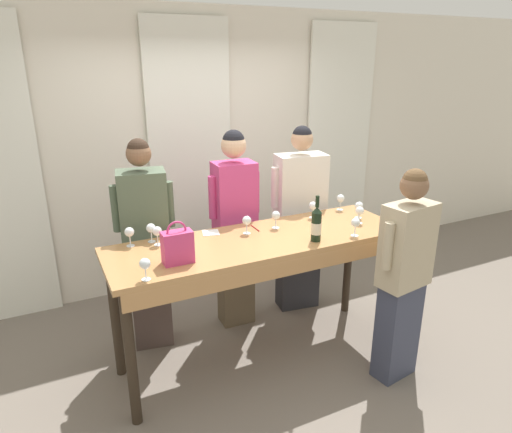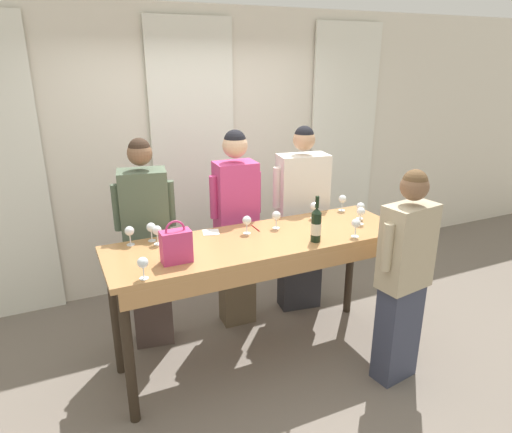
{
  "view_description": "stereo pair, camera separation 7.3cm",
  "coord_description": "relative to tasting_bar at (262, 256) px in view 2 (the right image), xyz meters",
  "views": [
    {
      "loc": [
        -1.42,
        -2.82,
        2.32
      ],
      "look_at": [
        0.0,
        0.07,
        1.19
      ],
      "focal_mm": 32.0,
      "sensor_mm": 36.0,
      "label": 1
    },
    {
      "loc": [
        -1.35,
        -2.85,
        2.32
      ],
      "look_at": [
        0.0,
        0.07,
        1.19
      ],
      "focal_mm": 32.0,
      "sensor_mm": 36.0,
      "label": 2
    }
  ],
  "objects": [
    {
      "name": "wine_bottle",
      "position": [
        0.35,
        -0.19,
        0.26
      ],
      "size": [
        0.08,
        0.08,
        0.34
      ],
      "color": "black",
      "rests_on": "tasting_bar"
    },
    {
      "name": "wine_glass_center_left",
      "position": [
        -0.05,
        0.16,
        0.24
      ],
      "size": [
        0.07,
        0.07,
        0.14
      ],
      "color": "white",
      "rests_on": "tasting_bar"
    },
    {
      "name": "wine_glass_front_mid",
      "position": [
        0.87,
        -0.04,
        0.24
      ],
      "size": [
        0.07,
        0.07,
        0.14
      ],
      "color": "white",
      "rests_on": "tasting_bar"
    },
    {
      "name": "wine_glass_center_mid",
      "position": [
        0.6,
        0.24,
        0.24
      ],
      "size": [
        0.07,
        0.07,
        0.14
      ],
      "color": "white",
      "rests_on": "tasting_bar"
    },
    {
      "name": "wine_glass_back_right",
      "position": [
        -0.72,
        0.24,
        0.24
      ],
      "size": [
        0.07,
        0.07,
        0.14
      ],
      "color": "white",
      "rests_on": "tasting_bar"
    },
    {
      "name": "wine_glass_front_right",
      "position": [
        0.93,
        0.32,
        0.24
      ],
      "size": [
        0.07,
        0.07,
        0.14
      ],
      "color": "white",
      "rests_on": "tasting_bar"
    },
    {
      "name": "wine_glass_back_left",
      "position": [
        -0.74,
        0.32,
        0.24
      ],
      "size": [
        0.07,
        0.07,
        0.14
      ],
      "color": "white",
      "rests_on": "tasting_bar"
    },
    {
      "name": "wine_glass_front_left",
      "position": [
        0.21,
        0.17,
        0.24
      ],
      "size": [
        0.07,
        0.07,
        0.14
      ],
      "color": "white",
      "rests_on": "tasting_bar"
    },
    {
      "name": "guest_cream_sweater",
      "position": [
        0.7,
        0.61,
        -0.01
      ],
      "size": [
        0.56,
        0.3,
        1.76
      ],
      "color": "#28282D",
      "rests_on": "ground_plane"
    },
    {
      "name": "wine_glass_near_host",
      "position": [
        -0.92,
        -0.27,
        0.24
      ],
      "size": [
        0.07,
        0.07,
        0.14
      ],
      "color": "white",
      "rests_on": "tasting_bar"
    },
    {
      "name": "curtain_panel_right",
      "position": [
        1.82,
        1.59,
        0.44
      ],
      "size": [
        0.86,
        0.03,
        2.69
      ],
      "color": "white",
      "rests_on": "ground_plane"
    },
    {
      "name": "handbag",
      "position": [
        -0.67,
        -0.12,
        0.25
      ],
      "size": [
        0.2,
        0.11,
        0.29
      ],
      "color": "#C63870",
      "rests_on": "tasting_bar"
    },
    {
      "name": "pen",
      "position": [
        0.06,
        0.23,
        0.14
      ],
      "size": [
        0.01,
        0.14,
        0.01
      ],
      "color": "maroon",
      "rests_on": "tasting_bar"
    },
    {
      "name": "wall_back",
      "position": [
        0.0,
        1.66,
        0.49
      ],
      "size": [
        12.0,
        0.06,
        2.8
      ],
      "color": "silver",
      "rests_on": "ground_plane"
    },
    {
      "name": "napkin",
      "position": [
        -0.29,
        0.3,
        0.14
      ],
      "size": [
        0.15,
        0.15,
        0.0
      ],
      "color": "white",
      "rests_on": "tasting_bar"
    },
    {
      "name": "curtain_panel_center",
      "position": [
        0.0,
        1.59,
        0.44
      ],
      "size": [
        0.86,
        0.03,
        2.69
      ],
      "color": "white",
      "rests_on": "ground_plane"
    },
    {
      "name": "guest_olive_jacket",
      "position": [
        -0.73,
        0.61,
        -0.01
      ],
      "size": [
        0.48,
        0.31,
        1.75
      ],
      "color": "#473833",
      "rests_on": "ground_plane"
    },
    {
      "name": "ground_plane",
      "position": [
        0.0,
        0.03,
        -0.91
      ],
      "size": [
        18.0,
        18.0,
        0.0
      ],
      "primitive_type": "plane",
      "color": "#70665B"
    },
    {
      "name": "tasting_bar",
      "position": [
        0.0,
        0.0,
        0.0
      ],
      "size": [
        2.27,
        0.71,
        1.04
      ],
      "color": "#B27F4C",
      "rests_on": "ground_plane"
    },
    {
      "name": "guest_pink_top",
      "position": [
        0.05,
        0.61,
        0.02
      ],
      "size": [
        0.46,
        0.26,
        1.77
      ],
      "color": "brown",
      "rests_on": "ground_plane"
    },
    {
      "name": "wine_glass_center_right",
      "position": [
        0.95,
        0.07,
        0.24
      ],
      "size": [
        0.07,
        0.07,
        0.14
      ],
      "color": "white",
      "rests_on": "tasting_bar"
    },
    {
      "name": "wine_glass_by_bottle",
      "position": [
        0.66,
        -0.24,
        0.24
      ],
      "size": [
        0.07,
        0.07,
        0.14
      ],
      "color": "white",
      "rests_on": "tasting_bar"
    },
    {
      "name": "host_pouring",
      "position": [
        0.83,
        -0.62,
        -0.07
      ],
      "size": [
        0.49,
        0.27,
        1.62
      ],
      "color": "#383D51",
      "rests_on": "ground_plane"
    },
    {
      "name": "wine_glass_back_mid",
      "position": [
        -0.9,
        0.3,
        0.24
      ],
      "size": [
        0.07,
        0.07,
        0.14
      ],
      "color": "white",
      "rests_on": "tasting_bar"
    }
  ]
}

